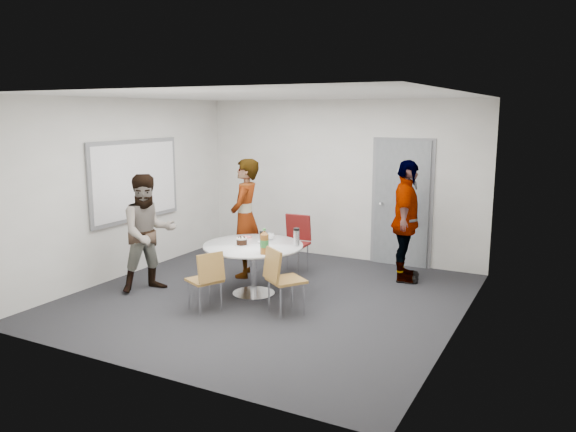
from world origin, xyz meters
The scene contains 15 objects.
floor centered at (0.00, 0.00, 0.00)m, with size 5.00×5.00×0.00m, color #242328.
ceiling centered at (0.00, 0.00, 2.70)m, with size 5.00×5.00×0.00m, color silver.
wall_back centered at (0.00, 2.50, 1.35)m, with size 5.00×5.00×0.00m, color silver.
wall_left centered at (-2.50, 0.00, 1.35)m, with size 5.00×5.00×0.00m, color silver.
wall_right centered at (2.50, 0.00, 1.35)m, with size 5.00×5.00×0.00m, color silver.
wall_front centered at (0.00, -2.50, 1.35)m, with size 5.00×5.00×0.00m, color silver.
door centered at (1.10, 2.48, 1.03)m, with size 1.02×0.17×2.12m.
whiteboard centered at (-2.46, 0.20, 1.45)m, with size 0.04×1.90×1.25m.
table centered at (-0.21, 0.02, 0.62)m, with size 1.36×1.36×1.04m.
chair_near_left centered at (-0.39, -0.84, 0.47)m, with size 0.52×0.50×0.79m.
chair_near_right centered at (0.46, -0.49, 0.52)m, with size 0.58×0.59×0.85m.
chair_far centered at (-0.24, 1.29, 0.56)m, with size 0.45×0.49×0.91m.
person_main centered at (-0.82, 0.76, 0.90)m, with size 0.66×0.43×1.81m, color #A5C6EA.
person_left centered at (-1.65, -0.47, 0.83)m, with size 0.80×0.63×1.65m, color white.
person_right centered at (1.41, 1.64, 0.91)m, with size 1.06×0.44×1.81m, color black.
Camera 1 is at (3.63, -6.35, 2.49)m, focal length 35.00 mm.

